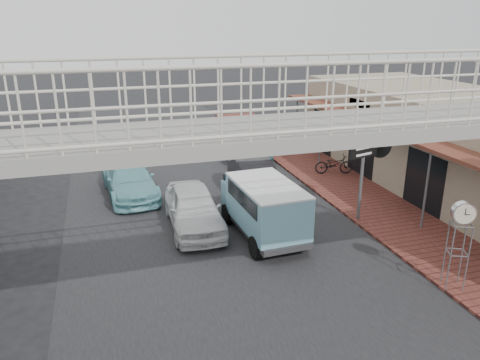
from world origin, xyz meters
TOP-DOWN VIEW (x-y plane):
  - ground at (0.00, 0.00)m, footprint 120.00×120.00m
  - road_strip at (0.00, 0.00)m, footprint 10.00×60.00m
  - sidewalk at (6.50, 3.00)m, footprint 3.00×40.00m
  - shophouse_row at (10.97, 4.00)m, footprint 7.20×18.00m
  - footbridge at (0.00, -4.00)m, footprint 16.40×2.40m
  - white_hatchback at (-0.60, 3.53)m, footprint 1.89×4.39m
  - dark_sedan at (2.52, 6.01)m, footprint 1.65×4.29m
  - angkot_curb at (3.60, 11.69)m, footprint 2.33×4.71m
  - angkot_far at (-2.50, 7.51)m, footprint 2.26×4.80m
  - angkot_van at (1.50, 2.14)m, footprint 2.02×4.07m
  - motorcycle_near at (6.83, 7.37)m, footprint 1.85×1.04m
  - motorcycle_far at (5.43, 11.41)m, footprint 1.86×0.96m
  - street_clock at (5.30, -2.42)m, footprint 0.63×0.62m
  - arrow_sign at (6.03, 2.52)m, footprint 2.11×1.40m

SIDE VIEW (x-z plane):
  - ground at x=0.00m, z-range 0.00..0.00m
  - road_strip at x=0.00m, z-range 0.00..0.01m
  - sidewalk at x=6.50m, z-range 0.00..0.10m
  - motorcycle_near at x=6.83m, z-range 0.10..1.02m
  - motorcycle_far at x=5.43m, z-range 0.10..1.17m
  - angkot_curb at x=3.60m, z-range 0.00..1.28m
  - angkot_far at x=-2.50m, z-range 0.00..1.35m
  - dark_sedan at x=2.52m, z-range 0.00..1.40m
  - white_hatchback at x=-0.60m, z-range 0.00..1.48m
  - angkot_van at x=1.50m, z-range 0.26..2.21m
  - shophouse_row at x=10.97m, z-range 0.01..4.01m
  - street_clock at x=5.30m, z-range 0.91..3.37m
  - arrow_sign at x=6.03m, z-range 1.17..4.67m
  - footbridge at x=0.00m, z-range 0.01..6.35m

